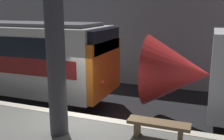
# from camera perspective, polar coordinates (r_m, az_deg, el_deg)

# --- Properties ---
(station_rear_barrier) EXTENTS (50.00, 0.15, 5.11)m
(station_rear_barrier) POSITION_cam_1_polar(r_m,az_deg,el_deg) (14.21, 7.41, 6.65)
(station_rear_barrier) COLOR #939399
(station_rear_barrier) RESTS_ON ground
(support_pillar_near) EXTENTS (0.45, 0.45, 3.58)m
(support_pillar_near) POSITION_cam_1_polar(r_m,az_deg,el_deg) (6.44, -12.05, 1.24)
(support_pillar_near) COLOR #47474C
(support_pillar_near) RESTS_ON platform
(platform_bench) EXTENTS (1.50, 0.40, 0.45)m
(platform_bench) POSITION_cam_1_polar(r_m,az_deg,el_deg) (6.54, 10.10, -11.93)
(platform_bench) COLOR brown
(platform_bench) RESTS_ON platform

